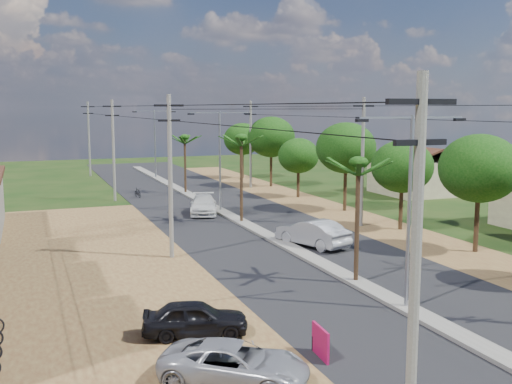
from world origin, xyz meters
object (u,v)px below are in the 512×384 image
at_px(car_silver_mid, 312,233).
at_px(car_parked_silver, 235,365).
at_px(car_parked_dark, 195,319).
at_px(roadside_sign, 320,343).
at_px(car_white_far, 203,205).

xyz_separation_m(car_silver_mid, car_parked_silver, (-10.29, -15.45, -0.18)).
distance_m(car_parked_dark, roadside_sign, 4.77).
bearing_deg(roadside_sign, car_parked_silver, -161.88).
bearing_deg(car_parked_dark, roadside_sign, -121.46).
bearing_deg(car_silver_mid, roadside_sign, 45.14).
relative_size(car_silver_mid, roadside_sign, 3.74).
xyz_separation_m(car_white_far, car_parked_silver, (-7.29, -28.44, -0.09)).
xyz_separation_m(car_parked_dark, roadside_sign, (3.36, -3.38, -0.11)).
distance_m(car_silver_mid, roadside_sign, 16.24).
distance_m(car_parked_silver, car_parked_dark, 4.18).
distance_m(car_white_far, car_parked_silver, 29.36).
height_order(car_white_far, car_parked_silver, car_white_far).
height_order(car_parked_silver, car_parked_dark, car_parked_dark).
height_order(car_white_far, car_parked_dark, car_white_far).
relative_size(car_parked_silver, roadside_sign, 3.46).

